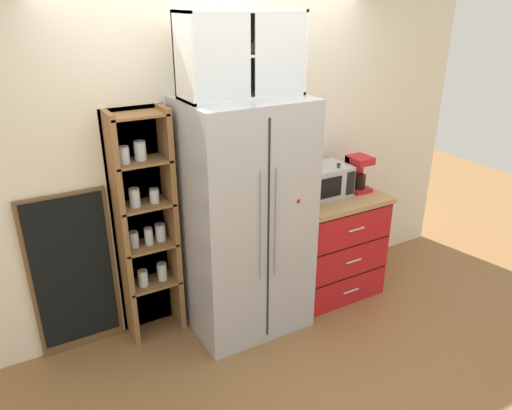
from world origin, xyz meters
The scene contains 12 objects.
ground_plane centered at (0.00, 0.00, 0.00)m, with size 10.57×10.57×0.00m, color olive.
wall_back_cream centered at (0.00, 0.40, 1.27)m, with size 4.88×0.10×2.55m, color silver.
refrigerator centered at (0.00, 0.00, 0.92)m, with size 0.89×0.72×1.85m.
pantry_shelf_column centered at (-0.69, 0.28, 0.93)m, with size 0.46×0.28×1.79m.
counter_cabinet centered at (0.88, 0.04, 0.47)m, with size 0.82×0.66×0.93m.
microwave centered at (0.79, 0.09, 1.06)m, with size 0.44×0.33×0.26m.
coffee_maker centered at (1.13, 0.04, 1.08)m, with size 0.17×0.20×0.31m.
mug_cream centered at (0.88, 0.06, 0.97)m, with size 0.12×0.08×0.08m.
mug_charcoal centered at (0.88, 0.08, 0.98)m, with size 0.12×0.09×0.09m.
bottle_green centered at (0.88, -0.01, 1.06)m, with size 0.07×0.07×0.30m.
upper_cabinet centered at (0.00, 0.05, 2.13)m, with size 0.85×0.32×0.56m.
chalkboard_menu centered at (-1.24, 0.33, 0.63)m, with size 0.60×0.04×1.26m.
Camera 1 is at (-1.58, -2.95, 2.47)m, focal length 33.83 mm.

